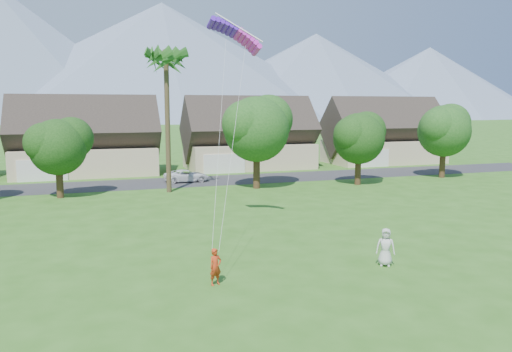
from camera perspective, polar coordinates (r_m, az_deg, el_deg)
name	(u,v)px	position (r m, az deg, el deg)	size (l,w,h in m)	color
ground	(343,316)	(18.97, 9.88, -15.53)	(500.00, 500.00, 0.00)	#2D6019
street	(181,182)	(50.54, -8.57, -0.69)	(90.00, 7.00, 0.01)	#2D2D30
kite_flyer	(215,267)	(21.51, -4.65, -10.30)	(0.58, 0.38, 1.59)	#BA3515
watcher	(386,247)	(24.65, 14.59, -7.87)	(0.89, 0.58, 1.81)	beige
parked_car	(186,176)	(50.55, -7.95, 0.03)	(2.06, 4.46, 1.24)	white
mountain_ridge	(126,65)	(276.76, -14.67, 12.17)	(540.00, 240.00, 70.00)	slate
houses_row	(171,142)	(59.08, -9.65, 3.88)	(72.75, 8.19, 8.86)	beige
tree_row	(179,137)	(43.87, -8.82, 4.42)	(62.27, 6.67, 8.45)	#47301C
fan_palm	(166,56)	(44.44, -10.26, 13.36)	(3.00, 3.00, 13.80)	#4C3D26
parafoil_kite	(236,33)	(29.44, -2.29, 16.05)	(3.33, 1.23, 0.50)	#571BD0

